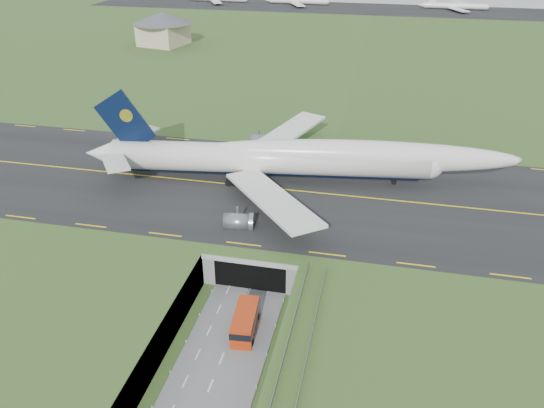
# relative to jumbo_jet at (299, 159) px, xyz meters

# --- Properties ---
(ground) EXTENTS (900.00, 900.00, 0.00)m
(ground) POSITION_rel_jumbo_jet_xyz_m (-2.80, -37.47, -11.15)
(ground) COLOR #395120
(ground) RESTS_ON ground
(airfield_deck) EXTENTS (800.00, 800.00, 6.00)m
(airfield_deck) POSITION_rel_jumbo_jet_xyz_m (-2.80, -37.47, -8.15)
(airfield_deck) COLOR gray
(airfield_deck) RESTS_ON ground
(trench_road) EXTENTS (12.00, 75.00, 0.20)m
(trench_road) POSITION_rel_jumbo_jet_xyz_m (-2.80, -44.97, -11.05)
(trench_road) COLOR slate
(trench_road) RESTS_ON ground
(taxiway) EXTENTS (800.00, 44.00, 0.18)m
(taxiway) POSITION_rel_jumbo_jet_xyz_m (-2.80, -4.47, -5.06)
(taxiway) COLOR black
(taxiway) RESTS_ON airfield_deck
(tunnel_portal) EXTENTS (17.00, 22.30, 6.00)m
(tunnel_portal) POSITION_rel_jumbo_jet_xyz_m (-2.80, -20.76, -7.81)
(tunnel_portal) COLOR gray
(tunnel_portal) RESTS_ON ground
(jumbo_jet) EXTENTS (88.21, 57.44, 19.17)m
(jumbo_jet) POSITION_rel_jumbo_jet_xyz_m (0.00, 0.00, 0.00)
(jumbo_jet) COLOR silver
(jumbo_jet) RESTS_ON ground
(shuttle_tram) EXTENTS (3.88, 8.65, 3.41)m
(shuttle_tram) POSITION_rel_jumbo_jet_xyz_m (-1.01, -39.25, -9.28)
(shuttle_tram) COLOR #B62D0C
(shuttle_tram) RESTS_ON ground
(service_building) EXTENTS (28.96, 28.96, 13.20)m
(service_building) POSITION_rel_jumbo_jet_xyz_m (-77.09, 115.62, 2.68)
(service_building) COLOR #C7B28F
(service_building) RESTS_ON ground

